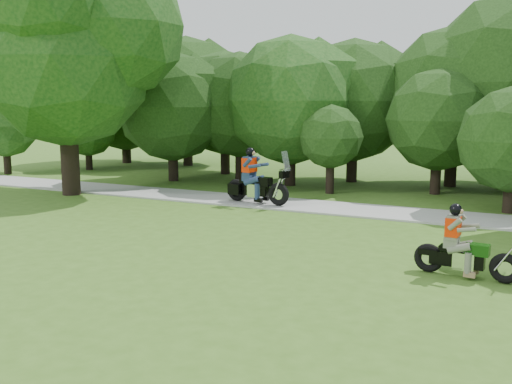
% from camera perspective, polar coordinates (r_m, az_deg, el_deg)
% --- Properties ---
extents(ground, '(100.00, 100.00, 0.00)m').
position_cam_1_polar(ground, '(11.67, -2.05, -8.53)').
color(ground, '#3C621C').
rests_on(ground, ground).
extents(walkway, '(60.00, 2.20, 0.06)m').
position_cam_1_polar(walkway, '(18.91, 9.30, -1.72)').
color(walkway, gray).
rests_on(walkway, ground).
extents(tree_line, '(40.01, 12.08, 7.87)m').
position_cam_1_polar(tree_line, '(25.14, 14.12, 9.04)').
color(tree_line, black).
rests_on(tree_line, ground).
extents(big_tree_west, '(8.64, 6.56, 9.96)m').
position_cam_1_polar(big_tree_west, '(23.04, -18.11, 14.18)').
color(big_tree_west, black).
rests_on(big_tree_west, ground).
extents(chopper_motorcycle, '(2.10, 0.62, 1.50)m').
position_cam_1_polar(chopper_motorcycle, '(12.27, 19.83, -5.51)').
color(chopper_motorcycle, black).
rests_on(chopper_motorcycle, ground).
extents(touring_motorcycle, '(2.51, 0.97, 1.91)m').
position_cam_1_polar(touring_motorcycle, '(19.58, -0.26, 0.91)').
color(touring_motorcycle, black).
rests_on(touring_motorcycle, walkway).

